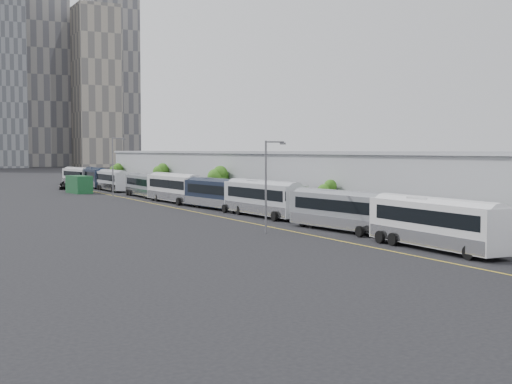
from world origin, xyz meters
TOP-DOWN VIEW (x-y plane):
  - sidewalk at (9.00, 55.00)m, footprint 10.00×170.00m
  - lane_line at (-1.50, 55.00)m, footprint 0.12×160.00m
  - depot at (12.99, 55.00)m, footprint 12.45×160.40m
  - bus_2 at (1.75, 34.76)m, footprint 3.01×13.10m
  - bus_3 at (2.58, 48.15)m, footprint 3.78×12.66m
  - bus_4 at (2.79, 63.59)m, footprint 3.27×13.74m
  - bus_5 at (2.38, 74.79)m, footprint 3.86×13.22m
  - bus_6 at (1.71, 88.05)m, footprint 3.35×13.97m
  - bus_7 at (1.91, 102.10)m, footprint 2.89×12.55m
  - bus_8 at (1.94, 119.94)m, footprint 2.90×13.00m
  - bus_9 at (2.19, 132.34)m, footprint 3.75×13.76m
  - bus_10 at (1.63, 144.83)m, footprint 3.77×12.85m
  - tree_2 at (5.87, 55.85)m, footprint 1.85×1.85m
  - tree_3 at (5.41, 81.78)m, footprint 2.78×2.78m
  - tree_4 at (5.60, 104.72)m, footprint 2.39×2.39m
  - tree_5 at (5.65, 130.11)m, footprint 2.31×2.31m
  - street_lamp_near at (-4.08, 49.84)m, footprint 2.04×0.22m
  - street_lamp_far at (-4.30, 97.05)m, footprint 2.04×0.22m
  - shipping_container at (-4.88, 116.30)m, footprint 3.28×6.58m
  - suv at (-4.06, 129.55)m, footprint 3.86×6.12m

SIDE VIEW (x-z plane):
  - lane_line at x=-1.50m, z-range 0.00..0.02m
  - sidewalk at x=9.00m, z-range 0.00..0.12m
  - suv at x=-4.06m, z-range 0.00..1.58m
  - shipping_container at x=-4.88m, z-range 0.00..2.98m
  - bus_3 at x=2.58m, z-range -0.28..3.36m
  - bus_7 at x=1.91m, z-range -0.29..3.36m
  - bus_10 at x=1.63m, z-range -0.29..3.41m
  - bus_8 at x=1.94m, z-range -0.30..3.50m
  - bus_5 at x=2.38m, z-range -0.30..3.51m
  - bus_2 at x=1.75m, z-range -0.30..3.51m
  - bus_9 at x=2.19m, z-range -0.31..3.66m
  - bus_4 at x=2.79m, z-range -0.31..3.68m
  - bus_6 at x=1.71m, z-range -0.31..3.74m
  - tree_2 at x=5.87m, z-range 1.05..5.06m
  - tree_5 at x=5.65m, z-range 1.15..5.78m
  - depot at x=12.99m, z-range -0.09..7.11m
  - tree_3 at x=5.41m, z-range 1.20..6.39m
  - tree_4 at x=5.60m, z-range 1.31..6.37m
  - street_lamp_near at x=-4.08m, z-range 0.68..8.82m
  - street_lamp_far at x=-4.30m, z-range 0.69..9.87m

